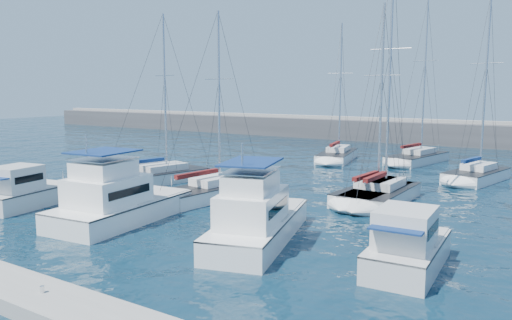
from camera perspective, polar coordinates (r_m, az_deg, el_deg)
The scene contains 15 objects.
ground at distance 27.14m, azimuth -3.40°, elevation -8.39°, with size 220.00×220.00×0.00m, color black.
breakwater at distance 74.89m, azimuth 20.73°, elevation 2.51°, with size 160.00×6.00×4.45m.
dock at distance 19.77m, azimuth -23.18°, elevation -14.57°, with size 40.00×2.20×0.60m, color gray.
dock_cleat_centre at distance 19.62m, azimuth -23.25°, elevation -13.42°, with size 0.16×0.16×0.25m, color silver.
motor_yacht_port_outer at distance 36.11m, azimuth -25.05°, elevation -3.44°, with size 3.65×6.23×3.20m.
motor_yacht_port_inner at distance 30.19m, azimuth -15.66°, elevation -4.76°, with size 4.72×9.18×4.69m.
motor_yacht_stbd_inner at distance 25.29m, azimuth 0.06°, elevation -6.94°, with size 5.59×9.95×4.69m.
motor_yacht_stbd_outer at distance 22.56m, azimuth 16.88°, elevation -9.69°, with size 2.94×6.01×3.20m.
sailboat_mid_a at distance 42.04m, azimuth -11.05°, elevation -1.88°, with size 4.98×8.98×14.05m.
sailboat_mid_b at distance 35.63m, azimuth -5.05°, elevation -3.57°, with size 4.14×8.78×13.39m.
sailboat_mid_c at distance 35.50m, azimuth 13.28°, elevation -3.78°, with size 3.60×7.88×13.75m.
sailboat_mid_d at distance 35.31m, azimuth 14.15°, elevation -3.82°, with size 3.36×7.84×16.67m.
sailboat_back_a at distance 54.88m, azimuth 9.27°, elevation 0.50°, with size 4.67×8.81×15.01m.
sailboat_back_b at distance 54.93m, azimuth 17.94°, elevation 0.24°, with size 4.83×9.09×17.03m.
sailboat_back_c at distance 45.76m, azimuth 23.89°, elevation -1.57°, with size 4.58×7.58×15.72m.
Camera 1 is at (15.36, -21.00, 7.71)m, focal length 35.00 mm.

